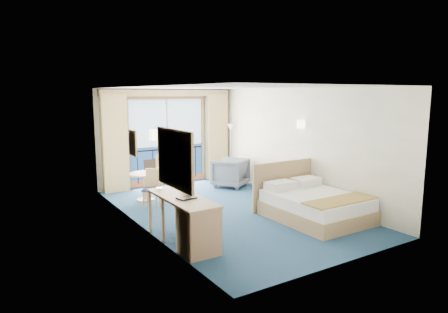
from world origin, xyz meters
TOP-DOWN VIEW (x-y plane):
  - floor at (0.00, 0.00)m, footprint 6.50×6.50m
  - room_walls at (0.00, 0.00)m, footprint 4.04×6.54m
  - balcony_door at (-0.01, 3.22)m, footprint 2.36×0.03m
  - curtain_left at (-1.55, 3.07)m, footprint 0.65×0.22m
  - curtain_right at (1.55, 3.07)m, footprint 0.65×0.22m
  - pelmet at (0.00, 3.10)m, footprint 3.80×0.25m
  - mirror at (-1.97, -1.50)m, footprint 0.05×1.25m
  - wall_print at (-1.97, 0.45)m, footprint 0.04×0.42m
  - sconce_left at (-1.94, -0.60)m, footprint 0.18×0.18m
  - sconce_right at (1.94, -0.15)m, footprint 0.18×0.18m
  - bed at (1.20, -1.38)m, footprint 1.71×2.03m
  - nightstand at (1.77, -0.20)m, footprint 0.43×0.41m
  - phone at (1.81, -0.17)m, footprint 0.19×0.16m
  - armchair at (1.31, 1.94)m, footprint 1.18×1.19m
  - floor_lamp at (1.83, 2.72)m, footprint 0.23×0.23m
  - desk at (-1.69, -1.63)m, footprint 0.60×1.74m
  - desk_chair at (-1.37, -0.91)m, footprint 0.47×0.46m
  - folder at (-1.68, -1.30)m, footprint 0.33×0.27m
  - desk_lamp at (-1.81, -0.46)m, footprint 0.11×0.11m
  - round_table at (-1.22, 1.83)m, footprint 0.75×0.75m
  - table_chair_a at (-0.67, 1.74)m, footprint 0.65×0.64m
  - table_chair_b at (-1.27, 1.23)m, footprint 0.53×0.53m

SIDE VIEW (x-z plane):
  - floor at x=0.00m, z-range 0.00..0.00m
  - nightstand at x=1.77m, z-range 0.00..0.56m
  - bed at x=1.20m, z-range -0.24..0.84m
  - armchair at x=1.31m, z-range 0.00..0.79m
  - desk at x=-1.69m, z-range 0.04..0.86m
  - table_chair_b at x=-1.27m, z-range 0.06..0.92m
  - round_table at x=-1.22m, z-range 0.17..0.85m
  - desk_chair at x=-1.37m, z-range 0.06..1.06m
  - phone at x=1.81m, z-range 0.56..0.64m
  - table_chair_a at x=-0.67m, z-range 0.07..1.16m
  - folder at x=-1.68m, z-range 0.82..0.84m
  - desk_lamp at x=-1.81m, z-range 0.92..1.33m
  - balcony_door at x=-0.01m, z-range -0.12..2.40m
  - floor_lamp at x=1.83m, z-range 0.43..2.10m
  - curtain_left at x=-1.55m, z-range 0.00..2.55m
  - curtain_right at x=1.55m, z-range 0.00..2.55m
  - mirror at x=-1.97m, z-range 1.08..2.03m
  - wall_print at x=-1.97m, z-range 1.34..1.86m
  - room_walls at x=0.00m, z-range 0.42..3.14m
  - sconce_left at x=-1.94m, z-range 1.76..1.94m
  - sconce_right at x=1.94m, z-range 1.76..1.94m
  - pelmet at x=0.00m, z-range 2.49..2.67m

